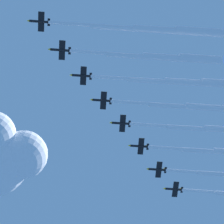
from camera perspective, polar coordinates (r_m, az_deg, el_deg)
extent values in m
cylinder|color=black|center=(175.85, -10.38, 12.74)|extent=(9.06, 2.84, 1.18)
cone|color=#EAB70C|center=(176.76, -12.03, 12.78)|extent=(1.49, 1.35, 1.13)
cylinder|color=black|center=(175.12, -8.81, 12.69)|extent=(0.76, 0.98, 0.89)
ellipsoid|color=black|center=(176.65, -11.00, 12.77)|extent=(2.02, 1.15, 0.74)
cube|color=black|center=(175.71, -10.20, 12.73)|extent=(4.22, 8.74, 0.81)
cube|color=#EAB70C|center=(175.58, -10.17, 13.99)|extent=(2.39, 1.12, 0.16)
cube|color=#EAB70C|center=(176.07, -10.22, 11.48)|extent=(2.39, 1.12, 0.16)
cube|color=black|center=(175.26, -9.13, 12.70)|extent=(1.68, 3.35, 0.36)
cube|color=#EAB70C|center=(176.20, -9.08, 12.72)|extent=(1.43, 0.53, 1.90)
cylinder|color=white|center=(174.06, -5.66, 12.56)|extent=(20.91, 5.40, 1.51)
cylinder|color=white|center=(173.46, 0.49, 12.11)|extent=(21.05, 6.14, 2.26)
cylinder|color=white|center=(174.73, 6.61, 11.75)|extent=(21.19, 6.88, 3.02)
cylinder|color=white|center=(177.87, 12.56, 11.29)|extent=(21.33, 7.62, 3.77)
cylinder|color=black|center=(173.08, -7.41, 8.87)|extent=(9.06, 2.86, 1.18)
cone|color=#EAB70C|center=(173.73, -9.09, 8.95)|extent=(1.49, 1.34, 1.12)
cylinder|color=black|center=(172.61, -5.83, 8.78)|extent=(0.76, 0.98, 0.88)
ellipsoid|color=black|center=(173.78, -8.05, 8.92)|extent=(2.02, 1.15, 0.73)
cube|color=black|center=(172.97, -7.24, 8.86)|extent=(4.24, 8.75, 0.76)
cube|color=#EAB70C|center=(172.56, -7.19, 10.13)|extent=(2.39, 1.13, 0.15)
cube|color=#EAB70C|center=(173.61, -7.28, 7.60)|extent=(2.39, 1.13, 0.15)
cube|color=black|center=(172.70, -6.15, 8.80)|extent=(1.68, 3.35, 0.33)
cube|color=#EAB70C|center=(173.64, -6.12, 8.84)|extent=(1.42, 0.52, 1.90)
cylinder|color=white|center=(172.10, -3.07, 8.62)|extent=(18.19, 4.92, 1.50)
cylinder|color=white|center=(172.27, 2.24, 8.16)|extent=(18.33, 5.65, 2.25)
cylinder|color=white|center=(173.80, 7.52, 7.86)|extent=(18.47, 6.39, 3.00)
cylinder|color=white|center=(176.74, 12.65, 7.52)|extent=(18.62, 7.12, 3.75)
cylinder|color=black|center=(175.71, -4.34, 5.26)|extent=(9.06, 2.77, 1.15)
cone|color=#EAB70C|center=(176.08, -5.98, 5.35)|extent=(1.48, 1.31, 1.09)
cylinder|color=black|center=(175.50, -2.79, 5.17)|extent=(0.75, 0.96, 0.86)
ellipsoid|color=black|center=(176.30, -4.97, 5.32)|extent=(2.01, 1.12, 0.72)
cube|color=black|center=(175.64, -4.16, 5.24)|extent=(4.18, 8.75, 0.54)
cube|color=#EAB70C|center=(174.89, -4.11, 6.48)|extent=(2.39, 1.11, 0.13)
cube|color=#EAB70C|center=(176.59, -4.22, 4.03)|extent=(2.39, 1.11, 0.13)
cube|color=black|center=(175.54, -3.10, 5.19)|extent=(1.66, 3.35, 0.25)
cube|color=#EAB70C|center=(176.46, -3.09, 5.25)|extent=(1.42, 0.46, 1.90)
cylinder|color=white|center=(175.44, 0.02, 5.00)|extent=(18.97, 4.90, 1.47)
cylinder|color=white|center=(176.58, 5.39, 4.55)|extent=(19.10, 5.62, 2.20)
cylinder|color=white|center=(179.09, 10.67, 4.29)|extent=(19.24, 6.34, 2.93)
cylinder|color=white|center=(183.05, 15.76, 4.01)|extent=(19.37, 7.06, 3.66)
cylinder|color=black|center=(178.80, -1.41, 1.68)|extent=(9.06, 2.83, 1.15)
cone|color=#EAB70C|center=(178.88, -3.03, 1.79)|extent=(1.48, 1.32, 1.10)
cylinder|color=black|center=(178.85, 0.10, 1.58)|extent=(0.75, 0.96, 0.87)
ellipsoid|color=black|center=(179.26, -2.04, 1.77)|extent=(2.02, 1.14, 0.72)
cube|color=black|center=(178.75, -1.24, 1.67)|extent=(4.23, 8.75, 0.57)
cube|color=#EAB70C|center=(177.79, -1.16, 2.86)|extent=(2.39, 1.12, 0.14)
cube|color=#EAB70C|center=(179.92, -1.32, 0.50)|extent=(2.39, 1.12, 0.14)
cube|color=black|center=(178.83, -0.21, 1.60)|extent=(1.68, 3.35, 0.26)
cube|color=#EAB70C|center=(179.75, -0.21, 1.68)|extent=(1.42, 0.48, 1.90)
cylinder|color=white|center=(179.30, 2.95, 1.39)|extent=(19.75, 5.18, 1.47)
cylinder|color=white|center=(181.49, 8.37, 0.92)|extent=(19.89, 5.90, 2.20)
cylinder|color=white|center=(185.07, 13.64, 0.66)|extent=(20.03, 6.62, 2.94)
cylinder|color=black|center=(183.81, 1.38, -1.65)|extent=(9.07, 2.80, 1.19)
cone|color=#EAB70C|center=(183.64, -0.20, -1.56)|extent=(1.48, 1.34, 1.13)
cylinder|color=black|center=(184.10, 2.85, -1.74)|extent=(0.75, 0.98, 0.89)
ellipsoid|color=black|center=(184.17, 0.76, -1.57)|extent=(2.02, 1.14, 0.74)
cube|color=black|center=(183.79, 1.54, -1.66)|extent=(4.17, 8.73, 0.83)
cube|color=#EAB70C|center=(182.75, 1.63, -0.51)|extent=(2.39, 1.11, 0.16)
cube|color=#EAB70C|center=(185.04, 1.46, -2.79)|extent=(2.39, 1.11, 0.16)
cube|color=black|center=(184.03, 2.55, -1.72)|extent=(1.66, 3.34, 0.36)
cube|color=#EAB70C|center=(184.94, 2.54, -1.63)|extent=(1.43, 0.53, 1.90)
cylinder|color=white|center=(185.00, 5.66, -1.90)|extent=(20.19, 5.15, 1.51)
cylinder|color=white|center=(188.06, 10.98, -2.27)|extent=(20.33, 5.89, 2.27)
cylinder|color=black|center=(188.60, 4.04, -4.96)|extent=(9.06, 2.81, 1.15)
cone|color=#EAB70C|center=(188.16, 2.51, -4.87)|extent=(1.48, 1.32, 1.10)
cylinder|color=black|center=(189.13, 5.48, -5.04)|extent=(0.75, 0.96, 0.86)
ellipsoid|color=black|center=(188.84, 3.43, -4.87)|extent=(2.01, 1.13, 0.72)
cube|color=black|center=(188.61, 4.21, -4.97)|extent=(4.21, 8.75, 0.55)
cube|color=#EAB70C|center=(187.25, 4.31, -3.88)|extent=(2.39, 1.12, 0.13)
cube|color=#EAB70C|center=(190.17, 4.10, -6.03)|extent=(2.39, 1.12, 0.13)
cube|color=black|center=(189.02, 5.18, -5.02)|extent=(1.68, 3.35, 0.26)
cube|color=#EAB70C|center=(189.89, 5.16, -4.91)|extent=(1.42, 0.47, 1.90)
cylinder|color=white|center=(190.33, 7.93, -5.17)|extent=(18.14, 4.82, 1.47)
cylinder|color=white|center=(193.71, 12.56, -5.47)|extent=(18.28, 5.54, 2.20)
cylinder|color=black|center=(193.20, 6.63, -8.27)|extent=(9.06, 2.84, 1.17)
cone|color=#EAB70C|center=(192.51, 5.13, -8.20)|extent=(1.49, 1.34, 1.11)
cylinder|color=black|center=(193.96, 8.03, -8.33)|extent=(0.75, 0.97, 0.88)
ellipsoid|color=black|center=(193.33, 6.03, -8.19)|extent=(2.02, 1.15, 0.73)
cube|color=black|center=(193.23, 6.79, -8.29)|extent=(4.23, 8.75, 0.68)
cube|color=#EAB70C|center=(191.74, 6.91, -7.24)|extent=(2.39, 1.13, 0.14)
cube|color=#EAB70C|center=(194.92, 6.67, -9.30)|extent=(2.39, 1.13, 0.14)
cube|color=black|center=(193.79, 7.74, -8.32)|extent=(1.68, 3.35, 0.31)
cube|color=#EAB70C|center=(194.65, 7.71, -8.20)|extent=(1.42, 0.50, 1.90)
cylinder|color=white|center=(195.50, 10.37, -8.43)|extent=(17.75, 4.81, 1.49)
cylinder|color=white|center=(199.47, 14.75, -8.64)|extent=(17.89, 5.54, 2.23)
cylinder|color=black|center=(201.13, 9.00, -10.98)|extent=(9.05, 2.93, 1.17)
cone|color=#EAB70C|center=(200.20, 7.56, -10.92)|extent=(1.49, 1.35, 1.11)
cylinder|color=black|center=(202.11, 10.35, -11.03)|extent=(0.76, 0.98, 0.88)
ellipsoid|color=black|center=(201.16, 8.42, -10.89)|extent=(2.02, 1.16, 0.73)
cube|color=black|center=(201.19, 9.16, -10.99)|extent=(4.31, 8.76, 0.70)
cube|color=#EAB70C|center=(199.56, 9.30, -10.00)|extent=(2.39, 1.15, 0.15)
cube|color=#EAB70C|center=(203.00, 9.01, -11.94)|extent=(2.39, 1.15, 0.15)
cube|color=black|center=(201.90, 10.07, -11.02)|extent=(1.71, 3.35, 0.31)
cube|color=#EAB70C|center=(202.72, 10.03, -10.90)|extent=(1.42, 0.52, 1.90)
cylinder|color=white|center=(204.23, 12.83, -11.11)|extent=(19.69, 5.38, 1.49)
sphere|color=white|center=(187.31, -12.71, -6.04)|extent=(22.66, 22.66, 22.66)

